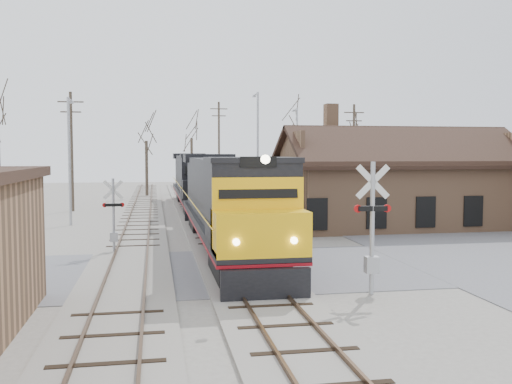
% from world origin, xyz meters
% --- Properties ---
extents(ground, '(140.00, 140.00, 0.00)m').
position_xyz_m(ground, '(0.00, 0.00, 0.00)').
color(ground, gray).
rests_on(ground, ground).
extents(road, '(60.00, 9.00, 0.03)m').
position_xyz_m(road, '(0.00, 0.00, 0.01)').
color(road, '#5E5E63').
rests_on(road, ground).
extents(track_main, '(3.40, 90.00, 0.24)m').
position_xyz_m(track_main, '(0.00, 15.00, 0.07)').
color(track_main, gray).
rests_on(track_main, ground).
extents(track_siding, '(3.40, 90.00, 0.24)m').
position_xyz_m(track_siding, '(-4.50, 15.00, 0.07)').
color(track_siding, gray).
rests_on(track_siding, ground).
extents(depot, '(15.20, 9.31, 7.90)m').
position_xyz_m(depot, '(11.99, 12.00, 2.41)').
color(depot, '#9E7251').
rests_on(depot, ground).
extents(locomotive_lead, '(3.11, 20.83, 4.63)m').
position_xyz_m(locomotive_lead, '(0.00, 4.57, 2.43)').
color(locomotive_lead, black).
rests_on(locomotive_lead, ground).
extents(locomotive_trailing, '(3.11, 20.83, 4.38)m').
position_xyz_m(locomotive_trailing, '(0.00, 25.67, 2.43)').
color(locomotive_trailing, black).
rests_on(locomotive_trailing, ground).
extents(crossbuck_near, '(1.27, 0.33, 4.44)m').
position_xyz_m(crossbuck_near, '(3.70, -4.72, 2.06)').
color(crossbuck_near, '#A5A8AD').
rests_on(crossbuck_near, ground).
extents(crossbuck_far, '(1.01, 0.27, 3.54)m').
position_xyz_m(crossbuck_far, '(-5.32, 4.58, 1.70)').
color(crossbuck_far, '#A5A8AD').
rests_on(crossbuck_far, ground).
extents(streetlight_a, '(0.25, 2.04, 8.28)m').
position_xyz_m(streetlight_a, '(-8.83, 15.98, 4.67)').
color(streetlight_a, '#A5A8AD').
rests_on(streetlight_a, ground).
extents(streetlight_b, '(0.25, 2.04, 9.74)m').
position_xyz_m(streetlight_b, '(5.09, 24.42, 5.41)').
color(streetlight_b, '#A5A8AD').
rests_on(streetlight_b, ground).
extents(streetlight_c, '(0.25, 2.04, 9.37)m').
position_xyz_m(streetlight_c, '(11.39, 36.00, 5.23)').
color(streetlight_c, '#A5A8AD').
rests_on(streetlight_c, ground).
extents(utility_pole_a, '(2.00, 0.24, 9.56)m').
position_xyz_m(utility_pole_a, '(-9.94, 25.06, 5.00)').
color(utility_pole_a, '#382D23').
rests_on(utility_pole_a, ground).
extents(utility_pole_b, '(2.00, 0.24, 10.53)m').
position_xyz_m(utility_pole_b, '(3.95, 43.10, 5.50)').
color(utility_pole_b, '#382D23').
rests_on(utility_pole_b, ground).
extents(utility_pole_c, '(2.00, 0.24, 9.40)m').
position_xyz_m(utility_pole_c, '(15.72, 30.53, 4.92)').
color(utility_pole_c, '#382D23').
rests_on(utility_pole_c, ground).
extents(tree_b, '(3.98, 3.98, 9.75)m').
position_xyz_m(tree_b, '(-4.24, 39.37, 6.93)').
color(tree_b, '#382D23').
rests_on(tree_b, ground).
extents(tree_c, '(4.30, 4.30, 10.53)m').
position_xyz_m(tree_c, '(1.01, 46.46, 7.49)').
color(tree_c, '#382D23').
rests_on(tree_c, ground).
extents(tree_d, '(4.91, 4.91, 12.04)m').
position_xyz_m(tree_d, '(12.66, 44.02, 8.57)').
color(tree_d, '#382D23').
rests_on(tree_d, ground).
extents(tree_e, '(3.73, 3.73, 9.13)m').
position_xyz_m(tree_e, '(17.66, 37.14, 6.49)').
color(tree_e, '#382D23').
rests_on(tree_e, ground).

